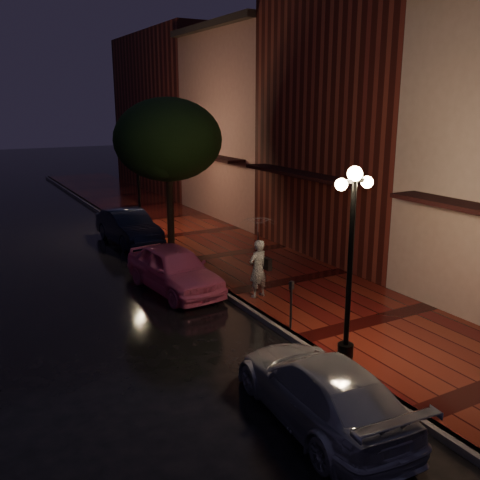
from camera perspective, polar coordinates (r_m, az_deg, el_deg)
ground at (r=16.31m, az=-1.27°, el=-6.11°), size 120.00×120.00×0.00m
sidewalk at (r=17.39m, az=5.31°, el=-4.58°), size 4.50×60.00×0.15m
curb at (r=16.29m, az=-1.27°, el=-5.87°), size 0.25×60.00×0.15m
storefront_mid at (r=20.98m, az=13.52°, el=13.45°), size 5.00×8.00×11.00m
storefront_far at (r=27.45m, az=1.84°, el=11.89°), size 5.00×8.00×9.00m
storefront_extra at (r=36.37m, az=-6.52°, el=13.23°), size 5.00×12.00×10.00m
streetlamp_near at (r=11.76m, az=11.72°, el=-1.31°), size 0.96×0.36×4.31m
streetlamp_far at (r=23.92m, az=-10.80°, el=6.69°), size 0.96×0.36×4.31m
street_tree at (r=21.03m, az=-7.65°, el=10.28°), size 4.16×4.16×5.80m
pink_car at (r=16.79m, az=-7.03°, el=-3.05°), size 2.08×4.32×1.42m
navy_car at (r=22.77m, az=-11.79°, el=1.37°), size 1.73×4.31×1.39m
silver_car at (r=10.27m, az=8.63°, el=-15.49°), size 2.15×4.52×1.27m
woman_with_umbrella at (r=15.45m, az=1.96°, el=-0.46°), size 1.01×1.03×2.43m
parking_meter at (r=13.58m, az=5.48°, el=-6.39°), size 0.14×0.12×1.26m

